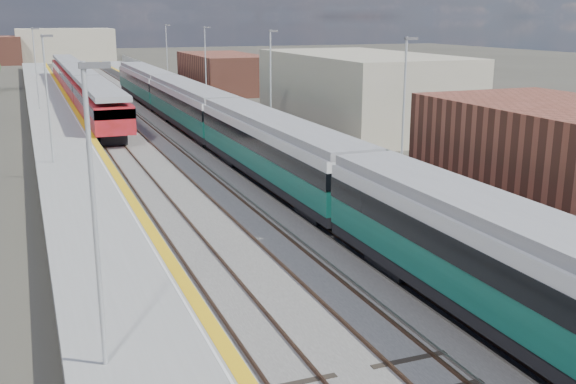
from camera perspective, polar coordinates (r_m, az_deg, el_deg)
ground at (r=59.79m, az=-10.09°, el=5.27°), size 320.00×320.00×0.00m
ballast_bed at (r=61.83m, az=-12.61°, el=5.47°), size 10.50×155.00×0.06m
tracks at (r=63.55m, az=-12.32°, el=5.80°), size 8.96×160.00×0.17m
platform_right at (r=63.31m, az=-5.85°, el=6.42°), size 4.70×155.00×8.52m
platform_left at (r=61.10m, az=-18.95°, el=5.39°), size 4.30×155.00×8.52m
green_train at (r=47.73m, az=-5.38°, el=5.95°), size 3.01×83.76×3.31m
red_train at (r=80.20m, az=-17.23°, el=8.79°), size 2.99×60.58×3.77m
tree_d at (r=80.99m, az=3.28°, el=10.52°), size 4.38×4.38×5.93m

